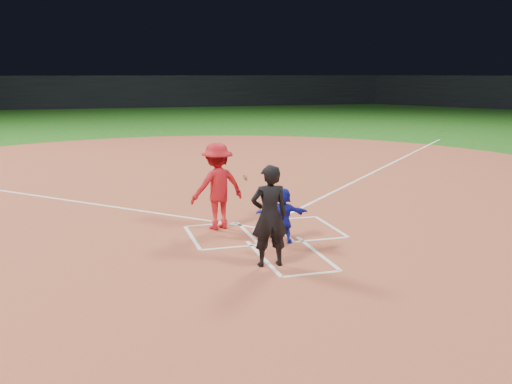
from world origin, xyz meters
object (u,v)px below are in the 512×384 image
object	(u,v)px
catcher	(283,215)
umpire	(269,216)
home_plate	(264,231)
batter_at_plate	(217,186)

from	to	relation	value
catcher	umpire	size ratio (longest dim) A/B	0.63
home_plate	umpire	size ratio (longest dim) A/B	0.33
umpire	batter_at_plate	world-z (taller)	batter_at_plate
home_plate	catcher	world-z (taller)	catcher
batter_at_plate	umpire	bearing A→B (deg)	-82.91
home_plate	batter_at_plate	distance (m)	1.43
umpire	batter_at_plate	size ratio (longest dim) A/B	0.96
catcher	batter_at_plate	bearing A→B (deg)	-45.59
catcher	umpire	xyz separation A→B (m)	(-0.69, -1.27, 0.34)
catcher	batter_at_plate	xyz separation A→B (m)	(-1.03, 1.45, 0.38)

